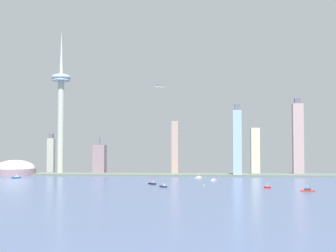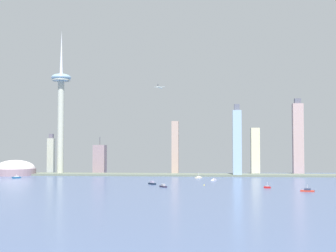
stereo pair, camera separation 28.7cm
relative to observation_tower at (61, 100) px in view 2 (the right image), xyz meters
name	(u,v)px [view 2 (the right image)]	position (x,y,z in m)	size (l,w,h in m)	color
ground_plane	(164,201)	(250.18, -438.65, -150.08)	(6000.00, 6000.00, 0.00)	#485B85
waterfront_pier	(184,175)	(250.18, -14.46, -148.36)	(838.80, 57.74, 3.45)	#5F695A
observation_tower	(61,100)	(0.00, 0.00, 0.00)	(39.62, 39.62, 292.65)	#AEB1A0
stadium_dome	(15,170)	(-80.59, -30.76, -138.81)	(79.55, 79.55, 32.93)	gray
skyscraper_0	(51,155)	(-34.96, 46.06, -111.40)	(13.99, 12.98, 83.17)	#A2A595
skyscraper_1	(52,145)	(-48.24, 91.00, -90.86)	(15.76, 22.75, 118.44)	slate
skyscraper_2	(175,148)	(230.32, 19.59, -96.48)	(13.66, 17.54, 107.20)	tan
skyscraper_3	(100,159)	(74.33, 26.87, -120.31)	(23.92, 25.63, 76.04)	gray
skyscraper_4	(237,142)	(350.91, -26.19, -85.45)	(16.32, 19.10, 136.56)	#8DABC4
skyscraper_6	(298,138)	(482.05, 67.41, -75.35)	(21.56, 15.37, 156.05)	#AB8E8C
skyscraper_7	(255,151)	(394.62, 74.11, -102.44)	(17.77, 25.69, 95.29)	beige
boat_0	(307,190)	(418.89, -323.06, -148.64)	(17.66, 11.68, 9.24)	red
boat_1	(199,177)	(279.10, -85.12, -148.75)	(12.99, 15.03, 9.80)	beige
boat_2	(163,186)	(234.10, -275.06, -148.51)	(12.04, 16.05, 4.39)	#1F1B2F
boat_3	(16,177)	(-43.25, -112.50, -148.55)	(13.54, 15.61, 7.47)	navy
boat_4	(267,187)	(375.14, -279.36, -148.53)	(9.06, 6.72, 8.24)	red
boat_5	(152,183)	(213.14, -228.42, -148.26)	(13.11, 14.16, 5.07)	black
boat_6	(214,180)	(305.45, -140.71, -148.83)	(9.44, 18.25, 6.52)	white
channel_buoy_0	(204,185)	(290.15, -239.61, -149.14)	(1.56, 1.56, 1.89)	yellow
airplane	(160,87)	(199.58, 10.27, 25.16)	(22.01, 23.60, 7.15)	silver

